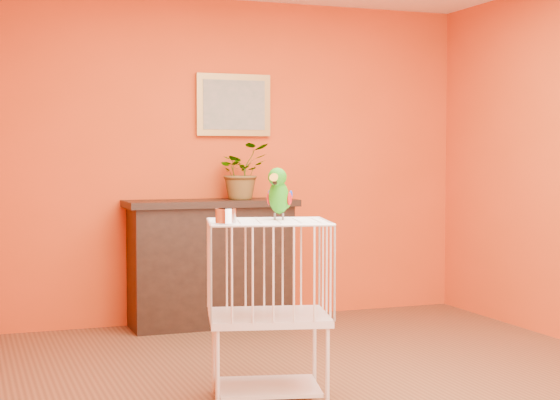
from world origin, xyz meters
name	(u,v)px	position (x,y,z in m)	size (l,w,h in m)	color
ground	(348,388)	(0.00, 0.00, 0.00)	(4.50, 4.50, 0.00)	brown
room_shell	(349,113)	(0.00, 0.00, 1.58)	(4.50, 4.50, 4.50)	#D94414
console_cabinet	(211,263)	(-0.25, 2.02, 0.50)	(1.34, 0.48, 0.99)	black
potted_plant	(243,178)	(0.00, 1.99, 1.17)	(0.40, 0.45, 0.35)	#26722D
framed_picture	(234,105)	(0.00, 2.22, 1.75)	(0.62, 0.04, 0.50)	#AC873D
birdcage	(268,308)	(-0.52, -0.10, 0.51)	(0.74, 0.63, 0.99)	silver
feed_cup	(226,216)	(-0.80, -0.22, 1.03)	(0.11, 0.11, 0.08)	silver
parrot	(279,193)	(-0.45, -0.06, 1.14)	(0.20, 0.24, 0.29)	#59544C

